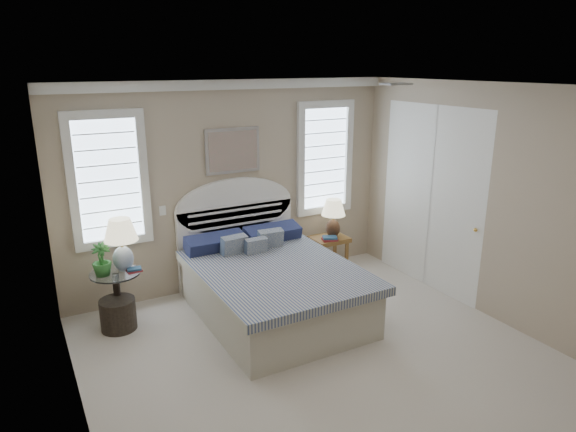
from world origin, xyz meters
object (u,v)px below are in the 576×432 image
at_px(floor_pot, 118,314).
at_px(side_table_left, 117,292).
at_px(bed, 270,282).
at_px(lamp_left, 121,239).
at_px(lamp_right, 333,214).
at_px(nightstand_right, 329,247).

bearing_deg(floor_pot, side_table_left, 75.71).
bearing_deg(bed, lamp_left, 157.85).
distance_m(lamp_left, lamp_right, 2.90).
bearing_deg(lamp_left, bed, -22.15).
xyz_separation_m(side_table_left, nightstand_right, (2.95, 0.10, -0.00)).
distance_m(floor_pot, lamp_left, 0.85).
relative_size(floor_pot, lamp_left, 0.64).
xyz_separation_m(lamp_left, lamp_right, (2.90, 0.07, -0.14)).
xyz_separation_m(nightstand_right, lamp_left, (-2.84, -0.06, 0.62)).
distance_m(floor_pot, lamp_right, 3.13).
height_order(side_table_left, floor_pot, side_table_left).
distance_m(side_table_left, nightstand_right, 2.95).
bearing_deg(lamp_left, nightstand_right, 1.31).
bearing_deg(side_table_left, nightstand_right, 1.94).
height_order(floor_pot, lamp_right, lamp_right).
bearing_deg(nightstand_right, bed, -151.97).
xyz_separation_m(floor_pot, lamp_left, (0.14, 0.17, 0.82)).
xyz_separation_m(nightstand_right, lamp_right, (0.06, 0.00, 0.48)).
xyz_separation_m(nightstand_right, floor_pot, (-2.98, -0.24, -0.21)).
height_order(bed, nightstand_right, bed).
xyz_separation_m(side_table_left, lamp_left, (0.11, 0.04, 0.62)).
distance_m(nightstand_right, lamp_left, 2.91).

